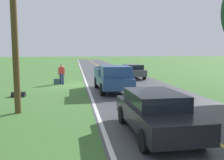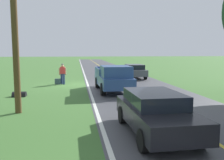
{
  "view_description": "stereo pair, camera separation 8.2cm",
  "coord_description": "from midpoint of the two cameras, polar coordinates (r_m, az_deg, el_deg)",
  "views": [
    {
      "loc": [
        -0.06,
        20.27,
        2.8
      ],
      "look_at": [
        -1.65,
        9.79,
        1.53
      ],
      "focal_mm": 39.23,
      "sensor_mm": 36.0,
      "label": 1
    },
    {
      "loc": [
        -0.14,
        20.28,
        2.8
      ],
      "look_at": [
        -1.65,
        9.79,
        1.53
      ],
      "focal_mm": 39.23,
      "sensor_mm": 36.0,
      "label": 2
    }
  ],
  "objects": [
    {
      "name": "hitchhiker_walking",
      "position": [
        20.97,
        -11.32,
        1.71
      ],
      "size": [
        0.62,
        0.53,
        1.75
      ],
      "color": "navy",
      "rests_on": "ground"
    },
    {
      "name": "lane_centre_line",
      "position": [
        20.9,
        3.6,
        -0.87
      ],
      "size": [
        0.14,
        117.6,
        0.0
      ],
      "primitive_type": "cube",
      "color": "gold",
      "rests_on": "ground"
    },
    {
      "name": "ground_plane",
      "position": [
        20.46,
        -8.4,
        -1.11
      ],
      "size": [
        200.0,
        200.0,
        0.0
      ],
      "primitive_type": "plane",
      "color": "#427033"
    },
    {
      "name": "suitcase_carried",
      "position": [
        21.03,
        -12.43,
        -0.33
      ],
      "size": [
        0.48,
        0.24,
        0.47
      ],
      "primitive_type": "cube",
      "rotation": [
        0.0,
        0.0,
        1.48
      ],
      "color": "#384C56",
      "rests_on": "ground"
    },
    {
      "name": "pickup_truck_passing",
      "position": [
        16.82,
        0.48,
        0.56
      ],
      "size": [
        2.2,
        5.45,
        1.82
      ],
      "color": "#2D4C84",
      "rests_on": "ground"
    },
    {
      "name": "utility_pole_roadside",
      "position": [
        11.75,
        -21.67,
        13.89
      ],
      "size": [
        0.28,
        0.28,
        8.68
      ],
      "primitive_type": "cylinder",
      "color": "brown",
      "rests_on": "ground"
    },
    {
      "name": "sedan_ahead_same_lane",
      "position": [
        8.47,
        10.34,
        -7.27
      ],
      "size": [
        2.01,
        4.44,
        1.41
      ],
      "color": "black",
      "rests_on": "ground"
    },
    {
      "name": "lane_edge_line",
      "position": [
        20.48,
        -5.56,
        -1.05
      ],
      "size": [
        0.16,
        117.6,
        0.0
      ],
      "primitive_type": "cube",
      "color": "silver",
      "rests_on": "ground"
    },
    {
      "name": "drainage_culvert",
      "position": [
        16.15,
        -20.62,
        -3.6
      ],
      "size": [
        0.8,
        0.6,
        0.6
      ],
      "primitive_type": "cylinder",
      "rotation": [
        0.0,
        1.57,
        0.0
      ],
      "color": "black",
      "rests_on": "ground"
    },
    {
      "name": "sedan_near_oncoming",
      "position": [
        25.31,
        5.29,
        2.16
      ],
      "size": [
        2.03,
        4.45,
        1.41
      ],
      "color": "#4C5156",
      "rests_on": "ground"
    },
    {
      "name": "road_surface",
      "position": [
        20.9,
        3.6,
        -0.88
      ],
      "size": [
        7.02,
        120.0,
        0.0
      ],
      "primitive_type": "cube",
      "color": "#47474C",
      "rests_on": "ground"
    }
  ]
}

